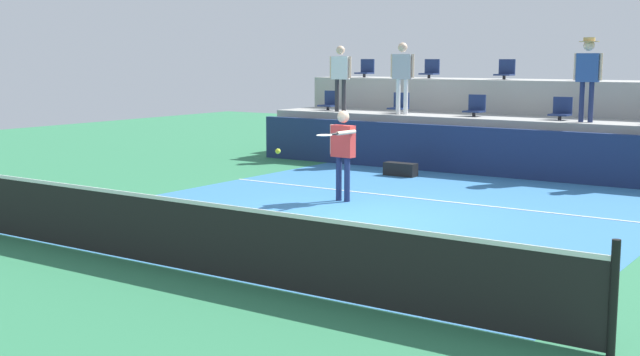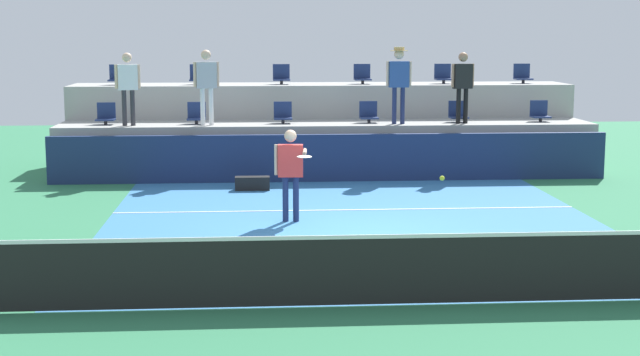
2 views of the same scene
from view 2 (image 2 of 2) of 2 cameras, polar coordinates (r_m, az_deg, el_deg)
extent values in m
plane|color=#2D754C|center=(15.69, 2.50, -3.65)|extent=(40.00, 40.00, 0.00)
cube|color=teal|center=(16.66, 2.11, -2.89)|extent=(9.00, 10.00, 0.01)
cube|color=white|center=(18.02, 1.63, -1.98)|extent=(9.00, 0.06, 0.00)
cube|color=black|center=(11.73, 4.75, -5.69)|extent=(10.40, 0.01, 0.87)
cube|color=white|center=(11.62, 4.78, -3.60)|extent=(10.40, 0.02, 0.05)
cube|color=navy|center=(21.48, 0.69, 1.25)|extent=(13.00, 0.16, 1.10)
cube|color=#9E9E99|center=(22.75, 0.42, 1.87)|extent=(13.00, 1.80, 1.25)
cube|color=#9E9E99|center=(24.49, 0.09, 3.37)|extent=(13.00, 1.80, 2.10)
cylinder|color=#2D2D33|center=(22.74, -13.09, 3.35)|extent=(0.08, 0.08, 0.10)
cube|color=navy|center=(22.74, -13.09, 3.53)|extent=(0.44, 0.40, 0.04)
cube|color=navy|center=(22.90, -13.04, 4.09)|extent=(0.44, 0.04, 0.38)
cylinder|color=#2D2D33|center=(22.51, -7.63, 3.45)|extent=(0.08, 0.08, 0.10)
cube|color=navy|center=(22.50, -7.64, 3.62)|extent=(0.44, 0.40, 0.04)
cube|color=navy|center=(22.66, -7.62, 4.19)|extent=(0.44, 0.04, 0.38)
cylinder|color=#2D2D33|center=(22.47, -2.30, 3.51)|extent=(0.08, 0.08, 0.10)
cube|color=navy|center=(22.47, -2.30, 3.69)|extent=(0.44, 0.40, 0.04)
cube|color=navy|center=(22.63, -2.32, 4.26)|extent=(0.44, 0.04, 0.38)
cylinder|color=#2D2D33|center=(22.63, 3.04, 3.54)|extent=(0.08, 0.08, 0.10)
cube|color=navy|center=(22.63, 3.04, 3.72)|extent=(0.44, 0.40, 0.04)
cube|color=navy|center=(22.79, 2.99, 4.29)|extent=(0.44, 0.04, 0.38)
cylinder|color=#2D2D33|center=(23.01, 8.54, 3.55)|extent=(0.08, 0.08, 0.10)
cube|color=navy|center=(23.01, 8.55, 3.72)|extent=(0.44, 0.40, 0.04)
cube|color=navy|center=(23.16, 8.46, 4.28)|extent=(0.44, 0.04, 0.38)
cylinder|color=#2D2D33|center=(23.55, 13.44, 3.52)|extent=(0.08, 0.08, 0.10)
cube|color=navy|center=(23.54, 13.45, 3.69)|extent=(0.44, 0.40, 0.04)
cube|color=navy|center=(23.69, 13.34, 4.24)|extent=(0.44, 0.04, 0.38)
cylinder|color=#2D2D33|center=(24.45, -12.39, 5.74)|extent=(0.08, 0.08, 0.10)
cube|color=navy|center=(24.45, -12.40, 5.91)|extent=(0.44, 0.40, 0.04)
cube|color=navy|center=(24.62, -12.35, 6.42)|extent=(0.44, 0.04, 0.38)
cylinder|color=#2D2D33|center=(24.24, -7.52, 5.85)|extent=(0.08, 0.08, 0.10)
cube|color=navy|center=(24.24, -7.53, 6.01)|extent=(0.44, 0.40, 0.04)
cube|color=navy|center=(24.41, -7.51, 6.53)|extent=(0.44, 0.04, 0.38)
cylinder|color=#2D2D33|center=(24.21, -2.39, 5.91)|extent=(0.08, 0.08, 0.10)
cube|color=navy|center=(24.20, -2.39, 6.08)|extent=(0.44, 0.40, 0.04)
cube|color=navy|center=(24.37, -2.41, 6.59)|extent=(0.44, 0.04, 0.38)
cylinder|color=#2D2D33|center=(24.36, 2.65, 5.93)|extent=(0.08, 0.08, 0.10)
cube|color=navy|center=(24.36, 2.65, 6.09)|extent=(0.44, 0.40, 0.04)
cube|color=navy|center=(24.53, 2.60, 6.60)|extent=(0.44, 0.04, 0.38)
cylinder|color=#2D2D33|center=(24.70, 7.64, 5.90)|extent=(0.08, 0.08, 0.10)
cube|color=navy|center=(24.70, 7.64, 6.06)|extent=(0.44, 0.40, 0.04)
cube|color=navy|center=(24.87, 7.56, 6.57)|extent=(0.44, 0.04, 0.38)
cylinder|color=#2D2D33|center=(25.22, 12.42, 5.83)|extent=(0.08, 0.08, 0.10)
cube|color=navy|center=(25.22, 12.43, 5.99)|extent=(0.44, 0.40, 0.04)
cube|color=navy|center=(25.38, 12.33, 6.49)|extent=(0.44, 0.04, 0.38)
cylinder|color=navy|center=(16.87, -2.14, -1.32)|extent=(0.12, 0.12, 0.83)
cylinder|color=navy|center=(16.87, -1.49, -1.32)|extent=(0.12, 0.12, 0.83)
cube|color=red|center=(16.76, -1.83, 1.07)|extent=(0.46, 0.21, 0.59)
sphere|color=beige|center=(16.70, -1.84, 2.61)|extent=(0.24, 0.24, 0.23)
cylinder|color=beige|center=(16.76, -2.72, 1.13)|extent=(0.07, 0.07, 0.55)
cylinder|color=beige|center=(16.47, -0.95, 1.62)|extent=(0.10, 0.53, 0.07)
cylinder|color=black|center=(16.11, -0.96, 1.46)|extent=(0.05, 0.26, 0.04)
ellipsoid|color=silver|center=(15.83, -0.97, 1.33)|extent=(0.28, 0.34, 0.03)
cylinder|color=#2D2D33|center=(22.32, -11.98, 4.25)|extent=(0.13, 0.13, 0.84)
cylinder|color=#2D2D33|center=(22.34, -11.48, 4.27)|extent=(0.13, 0.13, 0.84)
cube|color=white|center=(22.29, -11.79, 6.11)|extent=(0.49, 0.27, 0.60)
sphere|color=beige|center=(22.27, -11.83, 7.29)|extent=(0.27, 0.27, 0.23)
cylinder|color=beige|center=(22.26, -12.47, 6.13)|extent=(0.08, 0.08, 0.56)
cylinder|color=beige|center=(22.31, -11.11, 6.17)|extent=(0.08, 0.08, 0.56)
cylinder|color=white|center=(22.15, -7.25, 4.37)|extent=(0.13, 0.13, 0.88)
cylinder|color=white|center=(22.17, -6.73, 4.39)|extent=(0.13, 0.13, 0.88)
cube|color=#B2B2B7|center=(22.11, -7.03, 6.32)|extent=(0.50, 0.26, 0.62)
sphere|color=beige|center=(22.10, -7.05, 7.55)|extent=(0.28, 0.28, 0.24)
cylinder|color=beige|center=(22.08, -7.73, 6.34)|extent=(0.08, 0.08, 0.58)
cylinder|color=beige|center=(22.15, -6.33, 6.38)|extent=(0.08, 0.08, 0.58)
cylinder|color=navy|center=(22.38, 4.61, 4.47)|extent=(0.11, 0.11, 0.88)
cylinder|color=navy|center=(22.42, 5.11, 4.47)|extent=(0.11, 0.11, 0.88)
cube|color=#2D4C8C|center=(22.35, 4.88, 6.39)|extent=(0.48, 0.20, 0.62)
sphere|color=beige|center=(22.34, 4.90, 7.62)|extent=(0.25, 0.25, 0.24)
cylinder|color=beige|center=(22.30, 4.19, 6.44)|extent=(0.07, 0.07, 0.59)
cylinder|color=beige|center=(22.41, 5.58, 6.43)|extent=(0.07, 0.07, 0.59)
cylinder|color=tan|center=(22.34, 4.90, 7.83)|extent=(0.44, 0.44, 0.01)
cylinder|color=tan|center=(22.34, 4.91, 7.95)|extent=(0.26, 0.26, 0.09)
cylinder|color=black|center=(22.65, 8.54, 4.41)|extent=(0.13, 0.13, 0.84)
cylinder|color=black|center=(22.74, 8.97, 4.41)|extent=(0.13, 0.13, 0.84)
cube|color=black|center=(22.65, 8.80, 6.23)|extent=(0.49, 0.29, 0.60)
sphere|color=#A87A5B|center=(22.63, 8.83, 7.39)|extent=(0.28, 0.28, 0.23)
cylinder|color=#A87A5B|center=(22.53, 8.20, 6.27)|extent=(0.08, 0.08, 0.56)
cylinder|color=#A87A5B|center=(22.77, 9.39, 6.27)|extent=(0.08, 0.08, 0.56)
sphere|color=#CCE033|center=(12.56, 7.54, -0.01)|extent=(0.07, 0.07, 0.07)
cube|color=black|center=(20.36, -4.20, -0.33)|extent=(0.76, 0.28, 0.30)
camera|label=1|loc=(9.65, 61.31, -0.23)|focal=45.83mm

